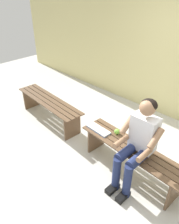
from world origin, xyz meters
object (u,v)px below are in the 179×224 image
at_px(apple, 117,132).
at_px(person_seated, 138,142).
at_px(bench_far, 49,105).
at_px(bench_near, 131,154).
at_px(book_open, 98,129).

bearing_deg(apple, person_seated, 157.68).
height_order(bench_far, apple, apple).
bearing_deg(bench_near, apple, -15.52).
distance_m(bench_near, book_open, 0.63).
height_order(bench_near, person_seated, person_seated).
bearing_deg(person_seated, book_open, -5.71).
bearing_deg(apple, bench_near, 164.48).
height_order(person_seated, apple, person_seated).
distance_m(apple, book_open, 0.30).
relative_size(bench_far, person_seated, 1.35).
relative_size(person_seated, apple, 14.87).
bearing_deg(book_open, bench_far, 1.69).
relative_size(person_seated, book_open, 3.04).
bearing_deg(apple, book_open, 24.39).
height_order(apple, book_open, apple).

